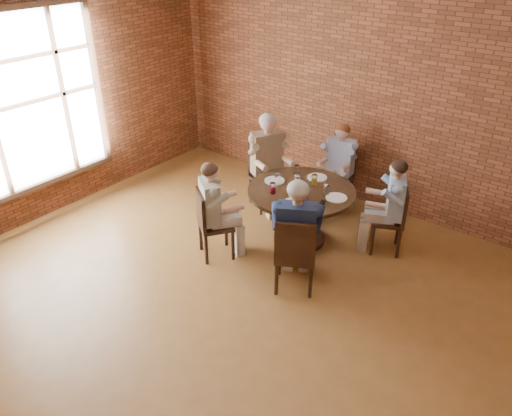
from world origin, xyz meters
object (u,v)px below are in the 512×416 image
Objects in this scene: chair_d at (210,222)px; chair_e at (295,253)px; diner_a at (390,207)px; chair_c at (266,171)px; diner_c at (269,162)px; diner_d at (215,211)px; dining_table at (301,205)px; diner_b at (338,167)px; chair_b at (340,174)px; smartphone at (322,203)px; chair_a at (394,217)px; diner_e at (296,236)px.

chair_d is 0.94× the size of chair_e.
diner_a is 1.94m from chair_c.
chair_d is (0.20, -1.47, -0.21)m from diner_c.
diner_d is at bearing -138.17° from chair_c.
dining_table is 1.50× the size of chair_d.
chair_b is at bearing 90.00° from diner_b.
diner_a is 1.30m from chair_b.
dining_table is at bearing 140.77° from smartphone.
diner_d reaches higher than diner_a.
chair_b is 7.23× the size of smartphone.
dining_table is at bearing -90.00° from chair_a.
chair_b reaches higher than smartphone.
chair_d reaches higher than chair_b.
chair_e reaches higher than chair_d.
diner_c is (-1.85, 0.01, 0.08)m from diner_a.
chair_b is at bearing -103.30° from chair_e.
diner_e is 11.01× the size of smartphone.
diner_a is (-0.07, -0.03, 0.13)m from chair_a.
chair_d is at bearing -140.25° from chair_c.
diner_b reaches higher than chair_a.
chair_e is at bearing -45.93° from chair_a.
smartphone is at bearing -69.24° from diner_a.
chair_d is 0.66× the size of diner_e.
chair_a is 2.27m from chair_d.
chair_b is 0.71× the size of diner_b.
diner_e reaches higher than chair_a.
diner_d is at bearing -161.99° from smartphone.
chair_e is at bearing -145.23° from diner_d.
chair_c reaches higher than smartphone.
chair_c is 0.77× the size of diner_d.
smartphone is at bearing -70.83° from chair_a.
diner_b reaches higher than smartphone.
smartphone is at bearing -87.42° from diner_c.
diner_c is (0.08, -0.05, 0.17)m from chair_c.
diner_b is at bearing -146.67° from diner_a.
chair_c reaches higher than chair_d.
diner_b is at bearing -70.07° from diner_d.
diner_c is 1.90m from diner_e.
diner_a reaches higher than chair_c.
chair_b is at bearing 91.60° from smartphone.
chair_a is at bearing -61.47° from chair_c.
diner_c is at bearing -74.36° from diner_e.
dining_table is 1.52× the size of chair_a.
diner_c is 1.55× the size of chair_d.
dining_table is 10.94× the size of smartphone.
diner_a reaches higher than chair_b.
diner_d is at bearing -75.32° from diner_a.
dining_table is 1.51× the size of chair_b.
diner_b reaches higher than chair_e.
dining_table is 1.09m from diner_a.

